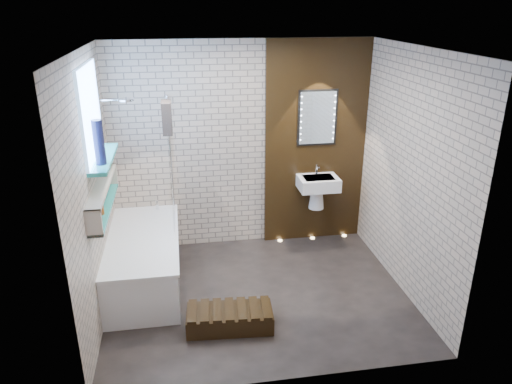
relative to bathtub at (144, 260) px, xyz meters
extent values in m
plane|color=black|center=(1.22, -0.45, -0.29)|extent=(3.20, 3.20, 0.00)
cube|color=#BCA795|center=(1.22, 0.85, 1.01)|extent=(3.20, 0.04, 2.60)
cube|color=#BCA795|center=(1.22, -1.75, 1.01)|extent=(3.20, 0.04, 2.60)
cube|color=#BCA795|center=(-0.38, -0.45, 1.01)|extent=(0.04, 2.60, 2.60)
cube|color=#BCA795|center=(2.82, -0.45, 1.01)|extent=(0.04, 2.60, 2.60)
plane|color=white|center=(1.22, -0.45, 2.31)|extent=(3.20, 3.20, 0.00)
cube|color=black|center=(2.17, 0.82, 1.01)|extent=(1.30, 0.06, 2.60)
cube|color=#7FADE0|center=(-0.36, -0.10, 1.71)|extent=(0.03, 1.00, 0.90)
cube|color=teal|center=(-0.29, -0.10, 1.24)|extent=(0.18, 1.00, 0.04)
cube|color=teal|center=(-0.31, -0.30, 0.79)|extent=(0.14, 1.30, 0.03)
cube|color=#B2A899|center=(-0.31, -0.30, 1.02)|extent=(0.14, 1.30, 0.03)
cube|color=#B2A899|center=(-0.31, -0.94, 0.91)|extent=(0.14, 0.03, 0.26)
cube|color=#B2A899|center=(-0.31, 0.33, 0.91)|extent=(0.14, 0.03, 0.26)
cube|color=white|center=(0.00, 0.00, -0.02)|extent=(0.75, 1.70, 0.55)
cube|color=white|center=(0.00, 0.00, 0.27)|extent=(0.79, 1.74, 0.03)
cylinder|color=silver|center=(0.15, 0.73, 0.35)|extent=(0.04, 0.04, 0.12)
cube|color=white|center=(0.35, 0.44, 0.99)|extent=(0.01, 0.78, 1.40)
cube|color=black|center=(0.35, 0.23, 1.56)|extent=(0.10, 0.26, 0.34)
cylinder|color=silver|center=(-0.08, 0.50, 1.71)|extent=(0.18, 0.18, 0.02)
cube|color=white|center=(2.17, 0.61, 0.56)|extent=(0.50, 0.36, 0.16)
cone|color=white|center=(2.17, 0.66, 0.34)|extent=(0.20, 0.20, 0.28)
cylinder|color=silver|center=(2.17, 0.71, 0.71)|extent=(0.03, 0.03, 0.14)
cube|color=black|center=(2.17, 0.78, 1.36)|extent=(0.50, 0.02, 0.70)
cube|color=silver|center=(2.17, 0.77, 1.36)|extent=(0.45, 0.01, 0.65)
cube|color=black|center=(0.85, -0.96, -0.20)|extent=(0.86, 0.43, 0.19)
cylinder|color=maroon|center=(-0.31, -0.66, 0.87)|extent=(0.05, 0.05, 0.12)
cylinder|color=#A64A19|center=(-0.31, -0.50, 0.86)|extent=(0.05, 0.05, 0.11)
cylinder|color=#121533|center=(-0.28, -0.34, 1.47)|extent=(0.10, 0.10, 0.43)
cylinder|color=#FFD899|center=(1.72, 0.75, -0.29)|extent=(0.06, 0.06, 0.01)
cylinder|color=#FFD899|center=(2.17, 0.75, -0.29)|extent=(0.06, 0.06, 0.01)
cylinder|color=#FFD899|center=(2.62, 0.75, -0.29)|extent=(0.06, 0.06, 0.01)
camera|label=1|loc=(0.47, -4.89, 2.71)|focal=33.83mm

